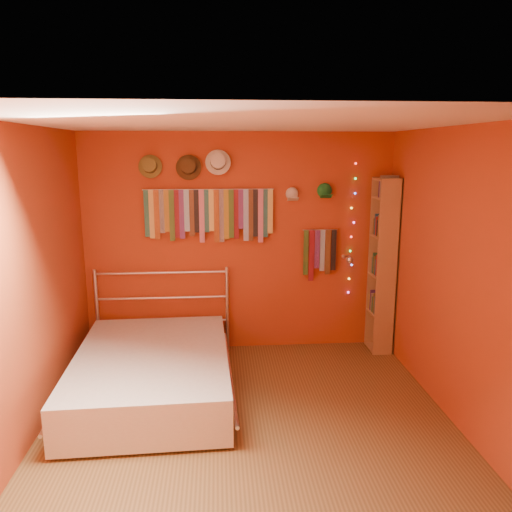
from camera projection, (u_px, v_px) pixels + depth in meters
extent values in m
plane|color=brown|center=(250.00, 425.00, 4.26)|extent=(3.50, 3.50, 0.00)
cube|color=#983B18|center=(239.00, 243.00, 5.71)|extent=(3.50, 0.02, 2.50)
cube|color=#983B18|center=(460.00, 279.00, 4.13)|extent=(0.02, 3.50, 2.50)
cube|color=#983B18|center=(25.00, 288.00, 3.87)|extent=(0.02, 3.50, 2.50)
cube|color=white|center=(249.00, 123.00, 3.74)|extent=(3.50, 3.50, 0.02)
cylinder|color=silver|center=(209.00, 189.00, 5.50)|extent=(1.45, 0.01, 0.01)
cube|color=#1A5C50|center=(147.00, 214.00, 5.49)|extent=(0.06, 0.01, 0.52)
cube|color=#AD9A45|center=(152.00, 214.00, 5.50)|extent=(0.06, 0.01, 0.54)
cube|color=brown|center=(157.00, 215.00, 5.49)|extent=(0.06, 0.01, 0.55)
cube|color=navy|center=(162.00, 212.00, 5.50)|extent=(0.06, 0.01, 0.48)
cube|color=#875C18|center=(167.00, 211.00, 5.50)|extent=(0.06, 0.01, 0.46)
cube|color=#2C5321|center=(172.00, 216.00, 5.51)|extent=(0.06, 0.01, 0.57)
cube|color=maroon|center=(177.00, 214.00, 5.52)|extent=(0.06, 0.01, 0.53)
cube|color=#421A69|center=(182.00, 214.00, 5.52)|extent=(0.06, 0.01, 0.55)
cube|color=#7CB5DD|center=(187.00, 211.00, 5.51)|extent=(0.06, 0.01, 0.46)
cube|color=#522C1B|center=(192.00, 213.00, 5.53)|extent=(0.06, 0.01, 0.52)
cube|color=black|center=(197.00, 211.00, 5.53)|extent=(0.06, 0.01, 0.48)
cube|color=#AA5577|center=(202.00, 216.00, 5.54)|extent=(0.06, 0.01, 0.59)
cube|color=#195159|center=(207.00, 211.00, 5.54)|extent=(0.06, 0.01, 0.48)
cube|color=gold|center=(212.00, 210.00, 5.54)|extent=(0.06, 0.01, 0.46)
cube|color=brown|center=(217.00, 216.00, 5.55)|extent=(0.06, 0.01, 0.59)
cube|color=navy|center=(221.00, 216.00, 5.56)|extent=(0.06, 0.01, 0.59)
cube|color=olive|center=(226.00, 215.00, 5.56)|extent=(0.06, 0.01, 0.56)
cube|color=#295120|center=(231.00, 214.00, 5.56)|extent=(0.06, 0.01, 0.54)
cube|color=maroon|center=(236.00, 214.00, 5.57)|extent=(0.06, 0.01, 0.55)
cube|color=#471862|center=(241.00, 209.00, 5.56)|extent=(0.06, 0.01, 0.44)
cube|color=#6D87C1|center=(246.00, 215.00, 5.57)|extent=(0.06, 0.01, 0.58)
cube|color=#482A18|center=(251.00, 215.00, 5.59)|extent=(0.06, 0.01, 0.58)
cube|color=black|center=(256.00, 213.00, 5.58)|extent=(0.06, 0.01, 0.53)
cube|color=#A45277|center=(261.00, 216.00, 5.59)|extent=(0.06, 0.01, 0.60)
cube|color=#1B525F|center=(265.00, 213.00, 5.60)|extent=(0.06, 0.01, 0.54)
cube|color=#B29A47|center=(270.00, 212.00, 5.59)|extent=(0.06, 0.01, 0.50)
cylinder|color=silver|center=(320.00, 230.00, 5.70)|extent=(0.40, 0.01, 0.01)
cube|color=#1F451B|center=(306.00, 253.00, 5.73)|extent=(0.06, 0.01, 0.52)
cube|color=maroon|center=(311.00, 256.00, 5.74)|extent=(0.06, 0.01, 0.60)
cube|color=#3B175C|center=(317.00, 249.00, 5.72)|extent=(0.06, 0.01, 0.44)
cube|color=#6FA0C5|center=(322.00, 251.00, 5.74)|extent=(0.06, 0.01, 0.48)
cube|color=#51391B|center=(328.00, 252.00, 5.74)|extent=(0.06, 0.01, 0.52)
cube|color=black|center=(334.00, 250.00, 5.74)|extent=(0.06, 0.01, 0.47)
cylinder|color=olive|center=(150.00, 167.00, 5.39)|extent=(0.25, 0.06, 0.25)
cylinder|color=olive|center=(150.00, 166.00, 5.35)|extent=(0.15, 0.13, 0.17)
cylinder|color=#332314|center=(150.00, 166.00, 5.37)|extent=(0.15, 0.05, 0.16)
cylinder|color=#433018|center=(189.00, 167.00, 5.43)|extent=(0.28, 0.07, 0.27)
cylinder|color=#433018|center=(188.00, 167.00, 5.38)|extent=(0.16, 0.14, 0.18)
cylinder|color=black|center=(188.00, 167.00, 5.40)|extent=(0.17, 0.06, 0.17)
cylinder|color=silver|center=(218.00, 162.00, 5.44)|extent=(0.28, 0.07, 0.27)
cylinder|color=silver|center=(218.00, 161.00, 5.39)|extent=(0.16, 0.14, 0.18)
cylinder|color=black|center=(218.00, 162.00, 5.41)|extent=(0.17, 0.06, 0.17)
ellipsoid|color=beige|center=(292.00, 194.00, 5.58)|extent=(0.16, 0.12, 0.16)
cube|color=beige|center=(293.00, 199.00, 5.50)|extent=(0.12, 0.09, 0.05)
ellipsoid|color=#176A2B|center=(324.00, 191.00, 5.60)|extent=(0.17, 0.13, 0.17)
cube|color=#176A2B|center=(326.00, 196.00, 5.51)|extent=(0.13, 0.09, 0.05)
sphere|color=#FF3333|center=(356.00, 164.00, 5.58)|extent=(0.02, 0.02, 0.02)
sphere|color=#33FF4C|center=(356.00, 179.00, 5.61)|extent=(0.02, 0.02, 0.02)
sphere|color=#4C66FF|center=(355.00, 193.00, 5.65)|extent=(0.02, 0.02, 0.02)
sphere|color=yellow|center=(351.00, 208.00, 5.68)|extent=(0.02, 0.02, 0.02)
sphere|color=#FF4CCC|center=(354.00, 223.00, 5.72)|extent=(0.02, 0.02, 0.02)
sphere|color=#FF3333|center=(351.00, 237.00, 5.75)|extent=(0.02, 0.02, 0.02)
sphere|color=#33FF4C|center=(350.00, 251.00, 5.79)|extent=(0.02, 0.02, 0.02)
sphere|color=#4C66FF|center=(352.00, 265.00, 5.82)|extent=(0.02, 0.02, 0.02)
sphere|color=yellow|center=(349.00, 279.00, 5.86)|extent=(0.02, 0.02, 0.02)
sphere|color=#FF4CCC|center=(348.00, 292.00, 5.89)|extent=(0.02, 0.02, 0.02)
cylinder|color=silver|center=(343.00, 257.00, 5.81)|extent=(0.04, 0.03, 0.04)
cylinder|color=silver|center=(346.00, 256.00, 5.68)|extent=(0.02, 0.28, 0.09)
sphere|color=white|center=(350.00, 260.00, 5.54)|extent=(0.08, 0.08, 0.08)
cube|color=#9F6947|center=(387.00, 270.00, 5.51)|extent=(0.24, 0.02, 2.00)
cube|color=#9F6947|center=(378.00, 263.00, 5.82)|extent=(0.24, 0.02, 2.00)
cube|color=#9F6947|center=(393.00, 266.00, 5.68)|extent=(0.02, 0.34, 2.00)
cube|color=#9F6947|center=(378.00, 347.00, 5.87)|extent=(0.24, 0.32, 0.02)
cube|color=#9F6947|center=(380.00, 313.00, 5.78)|extent=(0.24, 0.32, 0.02)
cube|color=#9F6947|center=(382.00, 275.00, 5.69)|extent=(0.24, 0.32, 0.02)
cube|color=#9F6947|center=(384.00, 236.00, 5.59)|extent=(0.24, 0.32, 0.02)
cube|color=#9F6947|center=(386.00, 198.00, 5.50)|extent=(0.24, 0.32, 0.02)
cube|color=#9F6947|center=(387.00, 180.00, 5.46)|extent=(0.24, 0.32, 0.02)
cylinder|color=silver|center=(97.00, 312.00, 5.64)|extent=(0.04, 0.04, 1.00)
cylinder|color=silver|center=(227.00, 309.00, 5.75)|extent=(0.04, 0.04, 1.00)
cylinder|color=silver|center=(163.00, 322.00, 5.73)|extent=(1.47, 0.03, 0.03)
cylinder|color=silver|center=(162.00, 298.00, 5.67)|extent=(1.47, 0.03, 0.03)
cylinder|color=silver|center=(161.00, 273.00, 5.61)|extent=(1.47, 0.03, 0.03)
cube|color=#B9B2A7|center=(152.00, 373.00, 4.73)|extent=(1.47, 2.04, 0.40)
cylinder|color=silver|center=(73.00, 377.00, 4.68)|extent=(0.10, 2.00, 0.03)
cylinder|color=silver|center=(230.00, 372.00, 4.79)|extent=(0.10, 2.00, 0.03)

